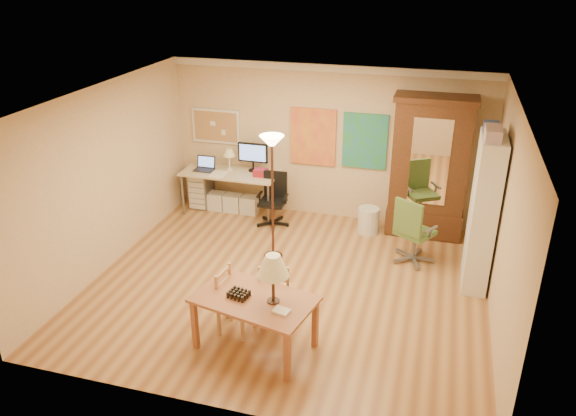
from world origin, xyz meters
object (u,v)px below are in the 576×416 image
(computer_desk, at_px, (234,187))
(office_chair_black, at_px, (273,211))
(dining_table, at_px, (261,290))
(bookshelf, at_px, (483,213))
(office_chair_green, at_px, (412,245))
(armoire, at_px, (428,176))

(computer_desk, bearing_deg, office_chair_black, -20.54)
(dining_table, relative_size, computer_desk, 0.88)
(dining_table, relative_size, bookshelf, 0.70)
(dining_table, bearing_deg, computer_desk, 115.62)
(dining_table, distance_m, office_chair_green, 3.08)
(dining_table, height_order, computer_desk, computer_desk)
(office_chair_black, bearing_deg, dining_table, -75.04)
(dining_table, relative_size, office_chair_green, 1.43)
(dining_table, bearing_deg, armoire, 65.72)
(bookshelf, bearing_deg, armoire, 119.49)
(dining_table, bearing_deg, bookshelf, 42.72)
(office_chair_black, relative_size, office_chair_green, 0.88)
(computer_desk, relative_size, office_chair_green, 1.62)
(office_chair_black, height_order, armoire, armoire)
(dining_table, height_order, office_chair_black, dining_table)
(office_chair_green, height_order, armoire, armoire)
(office_chair_green, bearing_deg, bookshelf, -20.45)
(office_chair_black, bearing_deg, armoire, 8.91)
(office_chair_black, distance_m, bookshelf, 3.58)
(office_chair_black, height_order, bookshelf, bookshelf)
(computer_desk, height_order, bookshelf, bookshelf)
(computer_desk, height_order, office_chair_green, computer_desk)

